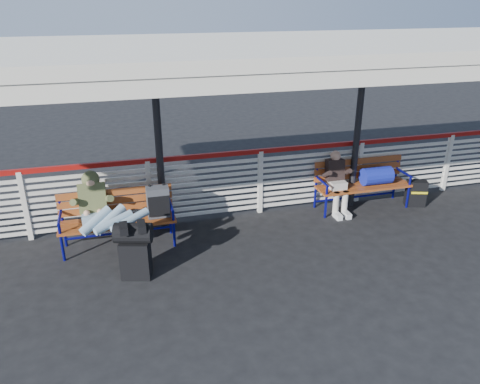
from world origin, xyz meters
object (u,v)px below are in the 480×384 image
object	(u,v)px
bench_right	(369,178)
companion_person	(337,182)
traveler_man	(107,215)
suitcase_side	(416,193)
luggage_stack	(135,248)
bench_left	(132,209)

from	to	relation	value
bench_right	companion_person	world-z (taller)	companion_person
traveler_man	suitcase_side	world-z (taller)	traveler_man
traveler_man	companion_person	world-z (taller)	traveler_man
traveler_man	suitcase_side	bearing A→B (deg)	4.28
bench_right	companion_person	xyz separation A→B (m)	(-0.67, -0.04, 0.01)
luggage_stack	companion_person	xyz separation A→B (m)	(3.75, 1.29, 0.13)
bench_right	companion_person	distance (m)	0.67
luggage_stack	companion_person	world-z (taller)	companion_person
bench_right	suitcase_side	distance (m)	1.01
luggage_stack	traveler_man	world-z (taller)	traveler_man
bench_left	bench_right	size ratio (longest dim) A/B	1.00
bench_right	traveler_man	size ratio (longest dim) A/B	1.10
traveler_man	bench_left	bearing A→B (deg)	41.63
bench_right	traveler_man	xyz separation A→B (m)	(-4.77, -0.64, 0.13)
luggage_stack	bench_right	world-z (taller)	bench_right
luggage_stack	traveler_man	xyz separation A→B (m)	(-0.35, 0.69, 0.25)
bench_right	bench_left	bearing A→B (deg)	-176.09
suitcase_side	bench_right	bearing A→B (deg)	-175.36
bench_left	traveler_man	bearing A→B (deg)	-138.37
bench_left	traveler_man	world-z (taller)	traveler_man
bench_left	companion_person	distance (m)	3.72
bench_left	luggage_stack	bearing A→B (deg)	-92.11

